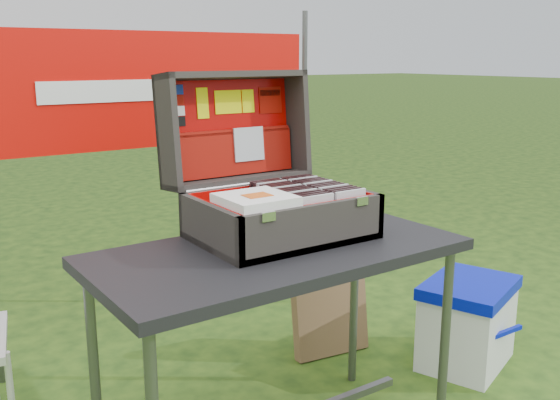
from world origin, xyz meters
TOP-DOWN VIEW (x-y plane):
  - table at (-0.09, -0.04)m, footprint 1.31×0.67m
  - table_top at (-0.09, -0.04)m, footprint 1.31×0.67m
  - table_leg_fr at (0.49, -0.31)m, footprint 0.04×0.04m
  - table_leg_bl at (-0.68, 0.22)m, footprint 0.04×0.04m
  - table_leg_br at (0.49, 0.22)m, footprint 0.04×0.04m
  - suitcase at (-0.02, 0.11)m, footprint 0.61×0.59m
  - suitcase_base_bottom at (-0.02, 0.05)m, footprint 0.61×0.43m
  - suitcase_base_wall_front at (-0.02, -0.15)m, footprint 0.61×0.02m
  - suitcase_base_wall_back at (-0.02, 0.26)m, footprint 0.61×0.02m
  - suitcase_base_wall_left at (-0.31, 0.05)m, footprint 0.02×0.43m
  - suitcase_base_wall_right at (0.28, 0.05)m, footprint 0.02×0.43m
  - suitcase_liner_floor at (-0.02, 0.05)m, footprint 0.56×0.39m
  - suitcase_latch_left at (-0.21, -0.16)m, footprint 0.05×0.01m
  - suitcase_latch_right at (0.18, -0.16)m, footprint 0.05×0.01m
  - suitcase_hinge at (-0.02, 0.27)m, footprint 0.55×0.02m
  - suitcase_lid_back at (-0.02, 0.44)m, footprint 0.61×0.06m
  - suitcase_lid_rim_far at (-0.02, 0.39)m, footprint 0.61×0.16m
  - suitcase_lid_rim_near at (-0.02, 0.35)m, footprint 0.61×0.16m
  - suitcase_lid_rim_left at (-0.31, 0.37)m, footprint 0.02×0.20m
  - suitcase_lid_rim_right at (0.28, 0.37)m, footprint 0.02×0.20m
  - suitcase_lid_liner at (-0.02, 0.43)m, footprint 0.56×0.04m
  - suitcase_liner_wall_front at (-0.02, -0.14)m, footprint 0.56×0.01m
  - suitcase_liner_wall_back at (-0.02, 0.24)m, footprint 0.56×0.01m
  - suitcase_liner_wall_left at (-0.29, 0.05)m, footprint 0.01×0.39m
  - suitcase_liner_wall_right at (0.26, 0.05)m, footprint 0.01×0.39m
  - suitcase_lid_pocket at (-0.02, 0.40)m, footprint 0.54×0.05m
  - suitcase_pocket_edge at (-0.02, 0.40)m, footprint 0.53×0.02m
  - suitcase_pocket_cd at (0.05, 0.38)m, footprint 0.14×0.02m
  - lid_sticker_cc_a at (-0.24, 0.44)m, footprint 0.06×0.01m
  - lid_sticker_cc_b at (-0.24, 0.43)m, footprint 0.06×0.01m
  - lid_sticker_cc_c at (-0.24, 0.43)m, footprint 0.06×0.01m
  - lid_sticker_cc_d at (-0.24, 0.42)m, footprint 0.06×0.01m
  - lid_card_neon_tall at (-0.13, 0.43)m, footprint 0.05×0.01m
  - lid_card_neon_main at (-0.02, 0.43)m, footprint 0.12×0.01m
  - lid_card_neon_small at (0.08, 0.43)m, footprint 0.05×0.01m
  - lid_sticker_band at (0.19, 0.43)m, footprint 0.11×0.01m
  - lid_sticker_band_bar at (0.19, 0.43)m, footprint 0.10×0.01m
  - cd_left_0 at (0.02, -0.12)m, footprint 0.13×0.01m
  - cd_left_1 at (0.02, -0.09)m, footprint 0.13×0.01m
  - cd_left_2 at (0.02, -0.07)m, footprint 0.13×0.01m
  - cd_left_3 at (0.02, -0.04)m, footprint 0.13×0.01m
  - cd_left_4 at (0.02, -0.02)m, footprint 0.13×0.01m
  - cd_left_5 at (0.02, 0.00)m, footprint 0.13×0.01m
  - cd_left_6 at (0.02, 0.03)m, footprint 0.13×0.01m
  - cd_left_7 at (0.02, 0.05)m, footprint 0.13×0.01m
  - cd_left_8 at (0.02, 0.08)m, footprint 0.13×0.01m
  - cd_left_9 at (0.02, 0.10)m, footprint 0.13×0.01m
  - cd_left_10 at (0.02, 0.12)m, footprint 0.13×0.01m
  - cd_left_11 at (0.02, 0.15)m, footprint 0.13×0.01m
  - cd_left_12 at (0.02, 0.17)m, footprint 0.13×0.01m
  - cd_left_13 at (0.02, 0.20)m, footprint 0.13×0.01m
  - cd_left_14 at (0.02, 0.22)m, footprint 0.13×0.01m
  - cd_right_0 at (0.17, -0.12)m, footprint 0.13×0.01m
  - cd_right_1 at (0.17, -0.09)m, footprint 0.13×0.01m
  - cd_right_2 at (0.17, -0.07)m, footprint 0.13×0.01m
  - cd_right_3 at (0.17, -0.04)m, footprint 0.13×0.01m
  - cd_right_4 at (0.17, -0.02)m, footprint 0.13×0.01m
  - cd_right_5 at (0.17, 0.00)m, footprint 0.13×0.01m
  - cd_right_6 at (0.17, 0.03)m, footprint 0.13×0.01m
  - cd_right_7 at (0.17, 0.05)m, footprint 0.13×0.01m
  - cd_right_8 at (0.17, 0.08)m, footprint 0.13×0.01m
  - cd_right_9 at (0.17, 0.10)m, footprint 0.13×0.01m
  - cd_right_10 at (0.17, 0.12)m, footprint 0.13×0.01m
  - cd_right_11 at (0.17, 0.15)m, footprint 0.13×0.01m
  - cd_right_12 at (0.17, 0.17)m, footprint 0.13×0.01m
  - cd_right_13 at (0.17, 0.20)m, footprint 0.13×0.01m
  - cd_right_14 at (0.17, 0.22)m, footprint 0.13×0.01m
  - songbook_0 at (-0.17, -0.03)m, footprint 0.23×0.23m
  - songbook_1 at (-0.17, -0.03)m, footprint 0.23×0.23m
  - songbook_2 at (-0.17, -0.03)m, footprint 0.23×0.23m
  - songbook_3 at (-0.17, -0.03)m, footprint 0.23×0.23m
  - songbook_4 at (-0.17, -0.03)m, footprint 0.23×0.23m
  - songbook_5 at (-0.17, -0.03)m, footprint 0.23×0.23m
  - songbook_graphic at (-0.17, -0.04)m, footprint 0.09×0.07m
  - cooler at (1.05, 0.04)m, footprint 0.57×0.51m
  - cooler_body at (1.05, 0.04)m, footprint 0.54×0.48m
  - cooler_lid at (1.05, 0.04)m, footprint 0.57×0.51m
  - cooler_handle at (1.05, -0.15)m, footprint 0.28×0.02m
  - cardboard_box at (0.58, 0.50)m, footprint 0.41×0.17m
  - banner_post_right at (0.85, 1.10)m, footprint 0.03×0.03m
  - banner at (0.00, 1.09)m, footprint 1.60×0.02m
  - banner_text at (0.00, 1.08)m, footprint 1.20×0.00m

SIDE VIEW (x-z plane):
  - cooler_body at x=1.05m, z-range 0.00..0.36m
  - cardboard_box at x=0.58m, z-range 0.00..0.42m
  - cooler at x=1.05m, z-range 0.00..0.42m
  - cooler_handle at x=1.05m, z-range 0.22..0.24m
  - table_leg_fr at x=0.49m, z-range 0.00..0.77m
  - table_leg_bl at x=-0.68m, z-range 0.00..0.77m
  - table_leg_br at x=0.49m, z-range 0.00..0.77m
  - cooler_lid at x=1.05m, z-range 0.36..0.42m
  - table at x=-0.09m, z-range 0.00..0.81m
  - table_top at x=-0.09m, z-range 0.77..0.81m
  - suitcase_base_bottom at x=-0.02m, z-range 0.81..0.83m
  - suitcase_liner_floor at x=-0.02m, z-range 0.83..0.84m
  - banner_post_right at x=0.85m, z-range 0.00..1.70m
  - suitcase_base_wall_front at x=-0.02m, z-range 0.81..0.97m
  - suitcase_base_wall_back at x=-0.02m, z-range 0.81..0.97m
  - suitcase_base_wall_left at x=-0.31m, z-range 0.81..0.97m
  - suitcase_base_wall_right at x=0.28m, z-range 0.81..0.97m
  - suitcase_liner_wall_front at x=-0.02m, z-range 0.83..0.97m
  - suitcase_liner_wall_back at x=-0.02m, z-range 0.83..0.97m
  - suitcase_liner_wall_left at x=-0.29m, z-range 0.83..0.97m
  - suitcase_liner_wall_right at x=0.26m, z-range 0.83..0.97m
  - cd_left_0 at x=0.02m, z-range 0.84..0.99m
  - cd_left_1 at x=0.02m, z-range 0.84..0.99m
  - cd_left_2 at x=0.02m, z-range 0.84..0.99m
  - cd_left_3 at x=0.02m, z-range 0.84..0.99m
  - cd_left_4 at x=0.02m, z-range 0.84..0.99m
  - cd_left_5 at x=0.02m, z-range 0.84..0.99m
  - cd_left_6 at x=0.02m, z-range 0.84..0.99m
  - cd_left_7 at x=0.02m, z-range 0.84..0.99m
  - cd_left_8 at x=0.02m, z-range 0.84..0.99m
  - cd_left_9 at x=0.02m, z-range 0.84..0.99m
  - cd_left_10 at x=0.02m, z-range 0.84..0.99m
  - cd_left_11 at x=0.02m, z-range 0.84..0.99m
  - cd_left_12 at x=0.02m, z-range 0.84..0.99m
  - cd_left_13 at x=0.02m, z-range 0.84..0.99m
  - cd_left_14 at x=0.02m, z-range 0.84..0.99m
  - cd_right_0 at x=0.17m, z-range 0.84..0.99m
  - cd_right_1 at x=0.17m, z-range 0.84..0.99m
  - cd_right_2 at x=0.17m, z-range 0.84..0.99m
  - cd_right_3 at x=0.17m, z-range 0.84..0.99m
  - cd_right_4 at x=0.17m, z-range 0.84..0.99m
  - cd_right_5 at x=0.17m, z-range 0.84..0.99m
  - cd_right_6 at x=0.17m, z-range 0.84..0.99m
  - cd_right_7 at x=0.17m, z-range 0.84..0.99m
  - cd_right_8 at x=0.17m, z-range 0.84..0.99m
  - cd_right_9 at x=0.17m, z-range 0.84..0.99m
  - cd_right_10 at x=0.17m, z-range 0.84..0.99m
  - cd_right_11 at x=0.17m, z-range 0.84..0.99m
  - cd_right_12 at x=0.17m, z-range 0.84..0.99m
  - cd_right_13 at x=0.17m, z-range 0.84..0.99m
  - cd_right_14 at x=0.17m, z-range 0.84..0.99m
  - suitcase_latch_left at x=-0.21m, z-range 0.95..0.98m
  - suitcase_latch_right at x=0.18m, z-range 0.95..0.98m
  - suitcase_hinge at x=-0.02m, z-range 0.96..0.98m
  - songbook_0 at x=-0.17m, z-range 0.97..0.98m
  - suitcase_lid_rim_near at x=-0.02m, z-range 0.96..1.00m
  - songbook_1 at x=-0.17m, z-range 0.98..0.98m
  - songbook_2 at x=-0.17m, z-range 0.98..0.99m
  - songbook_3 at x=-0.17m, z-range 0.99..0.99m
  - songbook_4 at x=-0.17m, z-range 0.99..1.00m
  - songbook_5 at x=-0.17m, z-range 1.00..1.00m
  - songbook_graphic at x=-0.17m, z-range 1.00..1.00m
  - suitcase_lid_pocket at x=-0.02m, z-range 0.99..1.16m
  - suitcase at x=-0.02m, z-range 0.81..1.40m
  - suitcase_pocket_cd at x=0.05m, z-range 1.04..1.18m
  - suitcase_pocket_edge at x=-0.02m, z-range 1.15..1.17m
  - suitcase_lid_back at x=-0.02m, z-range 0.96..1.39m
  - suitcase_lid_liner at x=-0.02m, z-range 0.98..1.37m
  - suitcase_lid_rim_left at x=-0.31m, z-range 0.96..1.40m
  - suitcase_lid_rim_right at x=0.28m, z-range 0.96..1.40m
  - lid_sticker_cc_d at x=-0.24m, z-range 1.20..1.23m
  - lid_sticker_cc_c at x=-0.24m, z-range 1.24..1.27m
  - lid_card_neon_tall at x=-0.13m, z-range 1.22..1.34m
  - lid_card_neon_main at x=-0.02m, z-range 1.23..1.32m
  - lid_card_neon_small at x=0.08m, z-range 1.23..1.32m
  - lid_sticker_band at x=0.19m, z-range 1.22..1.33m
  - lid_sticker_cc_b at x=-0.24m, z-range 1.27..1.31m
  - banner at x=0.00m, z-range 1.02..1.58m
  - banner_text at x=0.00m, z-range 1.25..1.35m
  - lid_sticker_band_bar at x=0.19m, z-range 1.30..1.32m
  - lid_sticker_cc_a at x=-0.24m, z-range 1.31..1.35m
  - suitcase_lid_rim_far at x=-0.02m, z-range 1.37..1.40m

